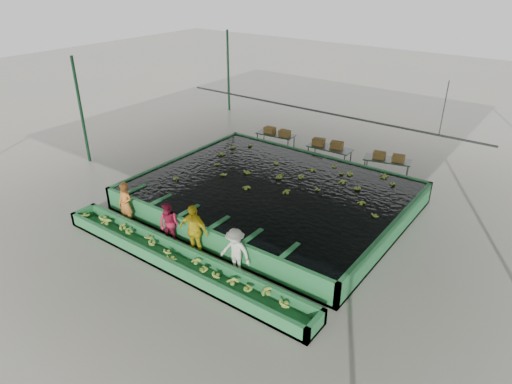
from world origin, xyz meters
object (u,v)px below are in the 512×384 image
Objects in this scene: worker_c at (194,231)px; packing_table_right at (386,169)px; sorting_trough at (179,260)px; packing_table_left at (276,142)px; worker_a at (126,204)px; packing_table_mid at (329,157)px; worker_d at (235,252)px; box_stack_mid at (327,146)px; flotation_tank at (271,195)px; box_stack_left at (277,134)px; worker_b at (169,224)px; box_stack_right at (388,160)px.

worker_c is 9.84m from packing_table_right.
packing_table_left reaches higher than sorting_trough.
worker_a reaches higher than packing_table_mid.
packing_table_mid reaches higher than packing_table_right.
packing_table_left is at bearing 83.79° from worker_a.
packing_table_left is (-4.88, 9.36, -0.35)m from worker_d.
box_stack_mid is at bearing -3.30° from packing_table_left.
worker_d reaches higher than packing_table_left.
sorting_trough is 9.97m from packing_table_mid.
box_stack_left is at bearing 121.82° from flotation_tank.
worker_d reaches higher than packing_table_right.
packing_table_mid is 1.48× the size of box_stack_left.
box_stack_left is at bearing 107.07° from sorting_trough.
box_stack_mid is (3.26, 9.19, 0.12)m from worker_a.
worker_a is at bearing 173.88° from worker_d.
sorting_trough is at bearing -72.38° from packing_table_left.
box_stack_left is 2.92m from box_stack_mid.
worker_b is at bearing -4.85° from worker_a.
worker_d is 1.18× the size of box_stack_right.
packing_table_mid reaches higher than flotation_tank.
worker_b is (-1.22, -4.30, 0.31)m from flotation_tank.
packing_table_mid reaches higher than sorting_trough.
box_stack_left is (-1.88, 9.30, 0.13)m from worker_b.
worker_c is at bearing -89.26° from box_stack_mid.
sorting_trough is at bearing -104.53° from packing_table_right.
worker_d is at bearing -62.47° from packing_table_left.
flotation_tank is at bearing 81.78° from worker_c.
packing_table_right is at bearing 5.24° from box_stack_mid.
sorting_trough is 10.01m from box_stack_mid.
packing_table_mid is at bearing 94.37° from worker_d.
packing_table_right is at bearing 66.59° from worker_c.
packing_table_right is (1.00, 9.45, -0.33)m from worker_d.
worker_b is at bearing -105.81° from flotation_tank.
box_stack_right is (2.90, 0.23, -0.03)m from box_stack_mid.
packing_table_right is 1.50× the size of box_stack_right.
worker_c is 0.95× the size of packing_table_left.
box_stack_right is at bearing 1.16° from box_stack_left.
worker_c is 1.32× the size of box_stack_left.
flotation_tank is 5.53m from worker_a.
worker_b reaches higher than box_stack_right.
worker_d is at bearing -4.85° from worker_a.
flotation_tank is 6.05× the size of worker_a.
flotation_tank is 4.62m from worker_d.
worker_b reaches higher than sorting_trough.
worker_a is 9.75m from box_stack_mid.
packing_table_left is (-3.16, 9.36, -0.48)m from worker_c.
box_stack_mid is at bearing 65.59° from worker_a.
worker_d is at bearing -96.41° from box_stack_right.
box_stack_right is (5.81, 0.12, 0.03)m from box_stack_left.
worker_d is 9.33m from packing_table_mid.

